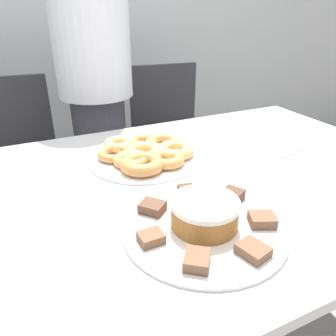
{
  "coord_description": "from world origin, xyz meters",
  "views": [
    {
      "loc": [
        -0.37,
        -0.74,
        1.18
      ],
      "look_at": [
        -0.03,
        -0.02,
        0.79
      ],
      "focal_mm": 35.0,
      "sensor_mm": 36.0,
      "label": 1
    }
  ],
  "objects_px": {
    "frosted_cake": "(205,213)",
    "napkin": "(280,147)",
    "person_standing": "(96,85)",
    "plate_donuts": "(143,158)",
    "office_chair_left": "(20,179)",
    "plate_cake": "(204,227)",
    "office_chair_right": "(172,150)"
  },
  "relations": [
    {
      "from": "person_standing",
      "to": "office_chair_right",
      "type": "distance_m",
      "value": 0.6
    },
    {
      "from": "office_chair_left",
      "to": "plate_cake",
      "type": "height_order",
      "value": "office_chair_left"
    },
    {
      "from": "plate_cake",
      "to": "office_chair_left",
      "type": "bearing_deg",
      "value": 109.74
    },
    {
      "from": "office_chair_left",
      "to": "napkin",
      "type": "xyz_separation_m",
      "value": [
        0.88,
        -0.78,
        0.31
      ]
    },
    {
      "from": "person_standing",
      "to": "plate_cake",
      "type": "bearing_deg",
      "value": -91.27
    },
    {
      "from": "person_standing",
      "to": "napkin",
      "type": "xyz_separation_m",
      "value": [
        0.47,
        -0.74,
        -0.12
      ]
    },
    {
      "from": "plate_cake",
      "to": "napkin",
      "type": "bearing_deg",
      "value": 30.84
    },
    {
      "from": "person_standing",
      "to": "office_chair_right",
      "type": "height_order",
      "value": "person_standing"
    },
    {
      "from": "person_standing",
      "to": "office_chair_left",
      "type": "distance_m",
      "value": 0.59
    },
    {
      "from": "office_chair_right",
      "to": "plate_cake",
      "type": "height_order",
      "value": "office_chair_right"
    },
    {
      "from": "napkin",
      "to": "office_chair_right",
      "type": "bearing_deg",
      "value": 93.71
    },
    {
      "from": "person_standing",
      "to": "plate_cake",
      "type": "distance_m",
      "value": 1.05
    },
    {
      "from": "person_standing",
      "to": "office_chair_right",
      "type": "xyz_separation_m",
      "value": [
        0.42,
        0.04,
        -0.43
      ]
    },
    {
      "from": "office_chair_left",
      "to": "frosted_cake",
      "type": "bearing_deg",
      "value": -66.56
    },
    {
      "from": "person_standing",
      "to": "frosted_cake",
      "type": "xyz_separation_m",
      "value": [
        -0.02,
        -1.04,
        -0.08
      ]
    },
    {
      "from": "office_chair_right",
      "to": "plate_donuts",
      "type": "bearing_deg",
      "value": -117.21
    },
    {
      "from": "office_chair_right",
      "to": "plate_cake",
      "type": "relative_size",
      "value": 2.38
    },
    {
      "from": "frosted_cake",
      "to": "napkin",
      "type": "relative_size",
      "value": 0.92
    },
    {
      "from": "person_standing",
      "to": "plate_donuts",
      "type": "relative_size",
      "value": 4.43
    },
    {
      "from": "office_chair_left",
      "to": "plate_cake",
      "type": "distance_m",
      "value": 1.19
    },
    {
      "from": "office_chair_right",
      "to": "plate_cake",
      "type": "distance_m",
      "value": 1.21
    },
    {
      "from": "person_standing",
      "to": "frosted_cake",
      "type": "distance_m",
      "value": 1.04
    },
    {
      "from": "plate_cake",
      "to": "napkin",
      "type": "relative_size",
      "value": 2.24
    },
    {
      "from": "office_chair_right",
      "to": "plate_donuts",
      "type": "distance_m",
      "value": 0.85
    },
    {
      "from": "person_standing",
      "to": "plate_cake",
      "type": "xyz_separation_m",
      "value": [
        -0.02,
        -1.04,
        -0.11
      ]
    },
    {
      "from": "person_standing",
      "to": "napkin",
      "type": "bearing_deg",
      "value": -57.74
    },
    {
      "from": "plate_donuts",
      "to": "frosted_cake",
      "type": "height_order",
      "value": "frosted_cake"
    },
    {
      "from": "plate_cake",
      "to": "frosted_cake",
      "type": "height_order",
      "value": "frosted_cake"
    },
    {
      "from": "frosted_cake",
      "to": "napkin",
      "type": "distance_m",
      "value": 0.58
    },
    {
      "from": "office_chair_right",
      "to": "frosted_cake",
      "type": "bearing_deg",
      "value": -106.77
    },
    {
      "from": "plate_donuts",
      "to": "frosted_cake",
      "type": "bearing_deg",
      "value": -91.97
    },
    {
      "from": "office_chair_right",
      "to": "plate_cake",
      "type": "xyz_separation_m",
      "value": [
        -0.44,
        -1.08,
        0.31
      ]
    }
  ]
}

